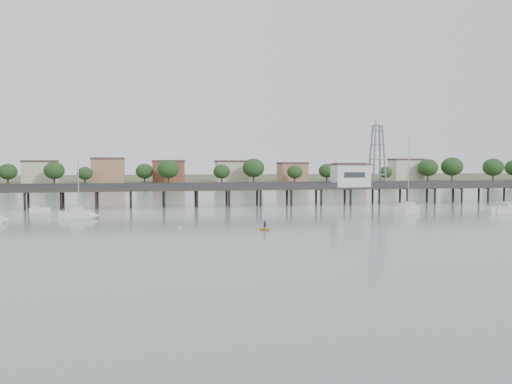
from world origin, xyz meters
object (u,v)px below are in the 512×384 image
(sailboat_c, at_px, (410,209))
(white_tender, at_px, (39,210))
(yellow_dinghy, at_px, (265,230))
(lattice_tower, at_px, (377,156))
(pier, at_px, (243,189))
(sailboat_b, at_px, (82,215))

(sailboat_c, height_order, white_tender, sailboat_c)
(sailboat_c, relative_size, yellow_dinghy, 6.41)
(lattice_tower, distance_m, sailboat_c, 25.83)
(lattice_tower, xyz_separation_m, sailboat_c, (-3.44, -23.36, -10.47))
(yellow_dinghy, bearing_deg, sailboat_c, 19.48)
(lattice_tower, xyz_separation_m, yellow_dinghy, (-36.75, -45.08, -11.10))
(pier, bearing_deg, yellow_dinghy, -96.65)
(pier, height_order, yellow_dinghy, pier)
(pier, bearing_deg, lattice_tower, 0.00)
(pier, distance_m, sailboat_c, 36.65)
(lattice_tower, distance_m, yellow_dinghy, 59.22)
(lattice_tower, relative_size, sailboat_c, 1.03)
(sailboat_c, bearing_deg, lattice_tower, 36.70)
(sailboat_c, distance_m, yellow_dinghy, 39.77)
(sailboat_b, height_order, white_tender, sailboat_b)
(yellow_dinghy, bearing_deg, white_tender, 121.00)
(sailboat_b, bearing_deg, lattice_tower, 25.01)
(pier, bearing_deg, sailboat_b, -145.58)
(pier, height_order, sailboat_c, sailboat_c)
(sailboat_b, xyz_separation_m, white_tender, (-9.12, 13.68, -0.19))
(lattice_tower, distance_m, sailboat_b, 68.33)
(lattice_tower, relative_size, sailboat_b, 1.50)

